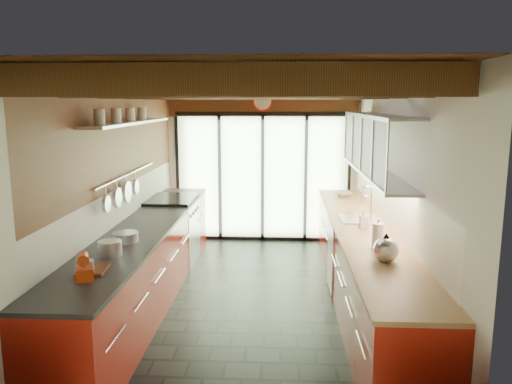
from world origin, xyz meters
TOP-DOWN VIEW (x-y plane):
  - ground at (0.00, 0.00)m, footprint 5.50×5.50m
  - room_shell at (0.00, 0.00)m, footprint 5.50×5.50m
  - ceiling_beams at (-0.00, 0.38)m, footprint 3.14×5.06m
  - glass_door at (0.00, 2.69)m, footprint 2.95×0.10m
  - left_counter at (-1.28, 0.00)m, footprint 0.68×5.00m
  - range_stove at (-1.28, 1.45)m, footprint 0.66×0.90m
  - right_counter at (1.27, 0.00)m, footprint 0.68×5.00m
  - sink_assembly at (1.29, 0.40)m, footprint 0.45×0.52m
  - upper_cabinets_right at (1.43, 0.30)m, footprint 0.34×3.00m
  - left_wall_fixtures at (-1.47, 0.14)m, footprint 0.28×2.60m
  - stand_mixer at (-1.27, -1.80)m, footprint 0.22×0.27m
  - pot_large at (-1.27, -1.19)m, footprint 0.23×0.23m
  - pot_small at (-1.27, -0.72)m, footprint 0.28×0.28m
  - cutting_board at (-1.27, -1.63)m, footprint 0.26×0.34m
  - kettle at (1.27, -1.23)m, footprint 0.25×0.30m
  - paper_towel at (1.27, -0.83)m, footprint 0.12×0.12m
  - soap_bottle at (1.27, 0.00)m, footprint 0.10×0.10m
  - bowl at (1.27, 1.94)m, footprint 0.31×0.31m

SIDE VIEW (x-z plane):
  - ground at x=0.00m, z-range 0.00..0.00m
  - right_counter at x=1.27m, z-range 0.00..0.92m
  - left_counter at x=-1.28m, z-range 0.00..0.92m
  - range_stove at x=-1.28m, z-range -0.01..0.96m
  - cutting_board at x=-1.27m, z-range 0.92..0.95m
  - bowl at x=1.27m, z-range 0.92..0.98m
  - sink_assembly at x=1.29m, z-range 0.75..1.17m
  - pot_small at x=-1.27m, z-range 0.92..1.02m
  - pot_large at x=-1.27m, z-range 0.92..1.06m
  - stand_mixer at x=-1.27m, z-range 0.90..1.12m
  - soap_bottle at x=1.27m, z-range 0.92..1.13m
  - kettle at x=1.27m, z-range 0.90..1.18m
  - paper_towel at x=1.27m, z-range 0.90..1.19m
  - room_shell at x=0.00m, z-range -1.10..4.40m
  - glass_door at x=0.00m, z-range 0.21..3.11m
  - upper_cabinets_right at x=1.43m, z-range 0.35..3.35m
  - left_wall_fixtures at x=-1.47m, z-range 1.40..2.36m
  - ceiling_beams at x=0.00m, z-range 0.01..4.91m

